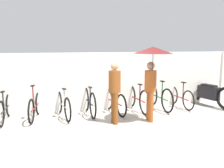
# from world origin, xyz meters

# --- Properties ---
(ground_plane) EXTENTS (30.00, 30.00, 0.00)m
(ground_plane) POSITION_xyz_m (0.00, 0.00, 0.00)
(ground_plane) COLOR #9E998E
(back_wall) EXTENTS (15.35, 0.12, 1.85)m
(back_wall) POSITION_xyz_m (0.00, 1.89, 0.93)
(back_wall) COLOR silver
(back_wall) RESTS_ON ground
(parked_bicycle_1) EXTENTS (0.44, 1.69, 1.07)m
(parked_bicycle_1) POSITION_xyz_m (-2.35, 1.42, 0.36)
(parked_bicycle_1) COLOR black
(parked_bicycle_1) RESTS_ON ground
(parked_bicycle_2) EXTENTS (0.50, 1.62, 1.05)m
(parked_bicycle_2) POSITION_xyz_m (-1.57, 1.42, 0.36)
(parked_bicycle_2) COLOR black
(parked_bicycle_2) RESTS_ON ground
(parked_bicycle_3) EXTENTS (0.44, 1.75, 1.02)m
(parked_bicycle_3) POSITION_xyz_m (-0.79, 1.39, 0.36)
(parked_bicycle_3) COLOR black
(parked_bicycle_3) RESTS_ON ground
(parked_bicycle_4) EXTENTS (0.44, 1.71, 1.05)m
(parked_bicycle_4) POSITION_xyz_m (-0.00, 1.44, 0.40)
(parked_bicycle_4) COLOR black
(parked_bicycle_4) RESTS_ON ground
(parked_bicycle_5) EXTENTS (0.44, 1.72, 0.97)m
(parked_bicycle_5) POSITION_xyz_m (0.78, 1.39, 0.36)
(parked_bicycle_5) COLOR black
(parked_bicycle_5) RESTS_ON ground
(parked_bicycle_6) EXTENTS (0.44, 1.86, 1.02)m
(parked_bicycle_6) POSITION_xyz_m (1.57, 1.44, 0.39)
(parked_bicycle_6) COLOR black
(parked_bicycle_6) RESTS_ON ground
(parked_bicycle_7) EXTENTS (0.44, 1.86, 0.98)m
(parked_bicycle_7) POSITION_xyz_m (2.35, 1.46, 0.40)
(parked_bicycle_7) COLOR black
(parked_bicycle_7) RESTS_ON ground
(parked_bicycle_8) EXTENTS (0.44, 1.63, 1.01)m
(parked_bicycle_8) POSITION_xyz_m (3.14, 1.46, 0.35)
(parked_bicycle_8) COLOR black
(parked_bicycle_8) RESTS_ON ground
(pedestrian_leading) EXTENTS (0.32, 0.32, 1.66)m
(pedestrian_leading) POSITION_xyz_m (0.47, 0.37, 0.97)
(pedestrian_leading) COLOR brown
(pedestrian_leading) RESTS_ON ground
(pedestrian_center) EXTENTS (1.02, 1.02, 2.04)m
(pedestrian_center) POSITION_xyz_m (1.45, 0.19, 1.62)
(pedestrian_center) COLOR #9E4C1E
(pedestrian_center) RESTS_ON ground
(motorcycle) EXTENTS (0.66, 2.16, 0.94)m
(motorcycle) POSITION_xyz_m (4.21, 1.38, 0.42)
(motorcycle) COLOR black
(motorcycle) RESTS_ON ground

